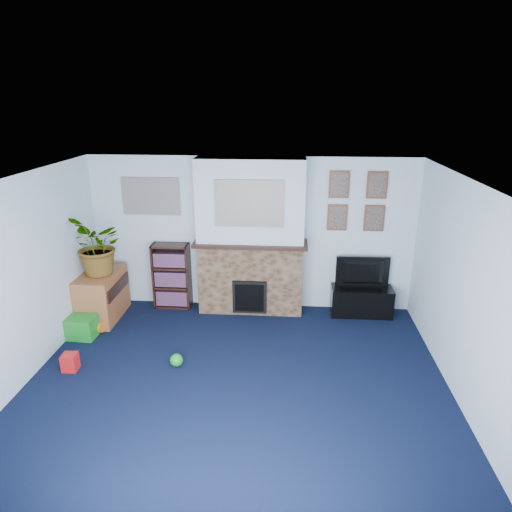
# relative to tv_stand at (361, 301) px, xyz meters

# --- Properties ---
(floor) EXTENTS (5.00, 4.50, 0.01)m
(floor) POSITION_rel_tv_stand_xyz_m (-1.73, -2.03, -0.23)
(floor) COLOR black
(floor) RESTS_ON ground
(ceiling) EXTENTS (5.00, 4.50, 0.01)m
(ceiling) POSITION_rel_tv_stand_xyz_m (-1.73, -2.03, 2.17)
(ceiling) COLOR white
(ceiling) RESTS_ON wall_back
(wall_back) EXTENTS (5.00, 0.04, 2.40)m
(wall_back) POSITION_rel_tv_stand_xyz_m (-1.73, 0.22, 0.97)
(wall_back) COLOR silver
(wall_back) RESTS_ON ground
(wall_front) EXTENTS (5.00, 0.04, 2.40)m
(wall_front) POSITION_rel_tv_stand_xyz_m (-1.73, -4.28, 0.97)
(wall_front) COLOR silver
(wall_front) RESTS_ON ground
(wall_left) EXTENTS (0.04, 4.50, 2.40)m
(wall_left) POSITION_rel_tv_stand_xyz_m (-4.23, -2.03, 0.97)
(wall_left) COLOR silver
(wall_left) RESTS_ON ground
(wall_right) EXTENTS (0.04, 4.50, 2.40)m
(wall_right) POSITION_rel_tv_stand_xyz_m (0.77, -2.03, 0.97)
(wall_right) COLOR silver
(wall_right) RESTS_ON ground
(chimney_breast) EXTENTS (1.72, 0.50, 2.40)m
(chimney_breast) POSITION_rel_tv_stand_xyz_m (-1.73, 0.02, 0.96)
(chimney_breast) COLOR brown
(chimney_breast) RESTS_ON ground
(collage_main) EXTENTS (1.00, 0.03, 0.68)m
(collage_main) POSITION_rel_tv_stand_xyz_m (-1.73, -0.19, 1.55)
(collage_main) COLOR gray
(collage_main) RESTS_ON chimney_breast
(collage_left) EXTENTS (0.90, 0.03, 0.58)m
(collage_left) POSITION_rel_tv_stand_xyz_m (-3.28, 0.21, 1.55)
(collage_left) COLOR gray
(collage_left) RESTS_ON wall_back
(portrait_tl) EXTENTS (0.30, 0.03, 0.40)m
(portrait_tl) POSITION_rel_tv_stand_xyz_m (-0.43, 0.20, 1.77)
(portrait_tl) COLOR brown
(portrait_tl) RESTS_ON wall_back
(portrait_tr) EXTENTS (0.30, 0.03, 0.40)m
(portrait_tr) POSITION_rel_tv_stand_xyz_m (0.12, 0.20, 1.77)
(portrait_tr) COLOR brown
(portrait_tr) RESTS_ON wall_back
(portrait_bl) EXTENTS (0.30, 0.03, 0.40)m
(portrait_bl) POSITION_rel_tv_stand_xyz_m (-0.43, 0.20, 1.27)
(portrait_bl) COLOR brown
(portrait_bl) RESTS_ON wall_back
(portrait_br) EXTENTS (0.30, 0.03, 0.40)m
(portrait_br) POSITION_rel_tv_stand_xyz_m (0.12, 0.20, 1.27)
(portrait_br) COLOR brown
(portrait_br) RESTS_ON wall_back
(tv_stand) EXTENTS (0.93, 0.39, 0.44)m
(tv_stand) POSITION_rel_tv_stand_xyz_m (0.00, 0.00, 0.00)
(tv_stand) COLOR black
(tv_stand) RESTS_ON ground
(television) EXTENTS (0.82, 0.13, 0.47)m
(television) POSITION_rel_tv_stand_xyz_m (0.00, 0.02, 0.45)
(television) COLOR black
(television) RESTS_ON tv_stand
(bookshelf) EXTENTS (0.58, 0.28, 1.05)m
(bookshelf) POSITION_rel_tv_stand_xyz_m (-2.99, 0.08, 0.28)
(bookshelf) COLOR black
(bookshelf) RESTS_ON ground
(sideboard) EXTENTS (0.52, 0.93, 0.72)m
(sideboard) POSITION_rel_tv_stand_xyz_m (-3.97, -0.40, 0.12)
(sideboard) COLOR #985730
(sideboard) RESTS_ON ground
(potted_plant) EXTENTS (1.03, 1.06, 0.89)m
(potted_plant) POSITION_rel_tv_stand_xyz_m (-3.92, -0.45, 0.95)
(potted_plant) COLOR #26661E
(potted_plant) RESTS_ON sideboard
(mantel_clock) EXTENTS (0.10, 0.06, 0.14)m
(mantel_clock) POSITION_rel_tv_stand_xyz_m (-1.82, -0.03, 1.00)
(mantel_clock) COLOR gold
(mantel_clock) RESTS_ON chimney_breast
(mantel_candle) EXTENTS (0.05, 0.05, 0.16)m
(mantel_candle) POSITION_rel_tv_stand_xyz_m (-1.43, -0.03, 1.01)
(mantel_candle) COLOR #B2BFC6
(mantel_candle) RESTS_ON chimney_breast
(mantel_teddy) EXTENTS (0.13, 0.13, 0.13)m
(mantel_teddy) POSITION_rel_tv_stand_xyz_m (-2.26, -0.03, 0.99)
(mantel_teddy) COLOR slate
(mantel_teddy) RESTS_ON chimney_breast
(mantel_can) EXTENTS (0.06, 0.06, 0.12)m
(mantel_can) POSITION_rel_tv_stand_xyz_m (-1.00, -0.03, 0.99)
(mantel_can) COLOR red
(mantel_can) RESTS_ON chimney_breast
(green_crate) EXTENTS (0.40, 0.32, 0.31)m
(green_crate) POSITION_rel_tv_stand_xyz_m (-4.03, -1.03, -0.09)
(green_crate) COLOR #198C26
(green_crate) RESTS_ON ground
(toy_ball) EXTENTS (0.16, 0.16, 0.16)m
(toy_ball) POSITION_rel_tv_stand_xyz_m (-2.53, -1.66, -0.14)
(toy_ball) COLOR #198C26
(toy_ball) RESTS_ON ground
(toy_block) EXTENTS (0.19, 0.19, 0.22)m
(toy_block) POSITION_rel_tv_stand_xyz_m (-3.82, -1.84, -0.12)
(toy_block) COLOR red
(toy_block) RESTS_ON ground
(toy_tube) EXTENTS (0.34, 0.15, 0.20)m
(toy_tube) POSITION_rel_tv_stand_xyz_m (-3.95, -0.90, -0.16)
(toy_tube) COLOR orange
(toy_tube) RESTS_ON ground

